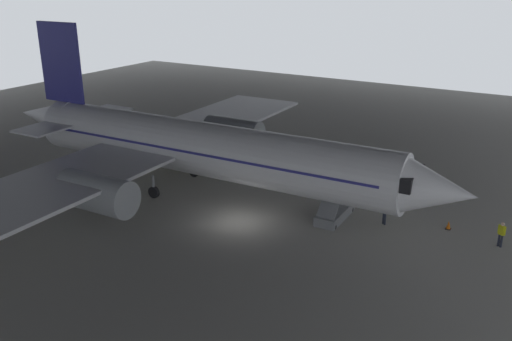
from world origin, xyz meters
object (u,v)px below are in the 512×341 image
(boarding_stairs, at_px, (335,208))
(crew_worker_by_stairs, at_px, (385,211))
(baggage_tug, at_px, (174,158))
(crew_worker_near_nose, at_px, (501,233))
(airplane_main, at_px, (198,148))
(traffic_cone_orange, at_px, (449,225))

(boarding_stairs, relative_size, crew_worker_by_stairs, 2.82)
(boarding_stairs, bearing_deg, crew_worker_by_stairs, -77.09)
(baggage_tug, bearing_deg, crew_worker_by_stairs, -97.44)
(crew_worker_near_nose, bearing_deg, airplane_main, 95.84)
(airplane_main, relative_size, crew_worker_by_stairs, 23.32)
(boarding_stairs, xyz_separation_m, crew_worker_near_nose, (1.29, -10.63, 0.20))
(traffic_cone_orange, xyz_separation_m, baggage_tug, (1.19, 24.41, 0.23))
(crew_worker_by_stairs, bearing_deg, boarding_stairs, 102.91)
(boarding_stairs, distance_m, crew_worker_near_nose, 10.71)
(airplane_main, height_order, baggage_tug, airplane_main)
(boarding_stairs, xyz_separation_m, traffic_cone_orange, (2.24, -7.29, -0.46))
(crew_worker_by_stairs, xyz_separation_m, traffic_cone_orange, (1.48, -3.98, -0.70))
(airplane_main, height_order, traffic_cone_orange, airplane_main)
(crew_worker_near_nose, distance_m, baggage_tug, 27.84)
(airplane_main, xyz_separation_m, traffic_cone_orange, (3.17, -18.42, -3.35))
(crew_worker_near_nose, xyz_separation_m, baggage_tug, (2.14, 27.76, -0.43))
(traffic_cone_orange, bearing_deg, airplane_main, 99.78)
(crew_worker_by_stairs, relative_size, baggage_tug, 0.70)
(airplane_main, distance_m, boarding_stairs, 11.54)
(crew_worker_near_nose, distance_m, traffic_cone_orange, 3.54)
(airplane_main, relative_size, traffic_cone_orange, 67.22)
(airplane_main, xyz_separation_m, baggage_tug, (4.36, 5.99, -3.11))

